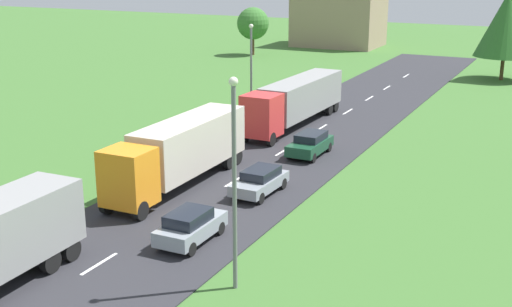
# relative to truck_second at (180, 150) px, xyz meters

# --- Properties ---
(road) EXTENTS (10.00, 140.00, 0.06)m
(road) POSITION_rel_truck_second_xyz_m (2.48, -9.31, -2.15)
(road) COLOR #2B2B30
(road) RESTS_ON ground
(lane_marking_centre) EXTENTS (0.16, 117.80, 0.01)m
(lane_marking_centre) POSITION_rel_truck_second_xyz_m (2.48, -14.49, -2.12)
(lane_marking_centre) COLOR white
(lane_marking_centre) RESTS_ON road
(truck_second) EXTENTS (2.58, 11.94, 3.70)m
(truck_second) POSITION_rel_truck_second_xyz_m (0.00, 0.00, 0.00)
(truck_second) COLOR orange
(truck_second) RESTS_ON road
(truck_third) EXTENTS (2.83, 13.90, 3.52)m
(truck_third) POSITION_rel_truck_second_xyz_m (0.28, 16.35, -0.07)
(truck_third) COLOR red
(truck_third) RESTS_ON road
(car_third) EXTENTS (1.83, 3.95, 1.57)m
(car_third) POSITION_rel_truck_second_xyz_m (4.83, -6.79, -1.31)
(car_third) COLOR #8C939E
(car_third) RESTS_ON road
(car_fourth) EXTENTS (1.92, 4.16, 1.44)m
(car_fourth) POSITION_rel_truck_second_xyz_m (4.80, 0.67, -1.37)
(car_fourth) COLOR #8C939E
(car_fourth) RESTS_ON road
(car_fifth) EXTENTS (1.90, 4.25, 1.52)m
(car_fifth) POSITION_rel_truck_second_xyz_m (4.49, 9.04, -1.33)
(car_fifth) COLOR #19472D
(car_fifth) RESTS_ON road
(lamppost_second) EXTENTS (0.36, 0.36, 8.64)m
(lamppost_second) POSITION_rel_truck_second_xyz_m (8.77, -9.76, 2.62)
(lamppost_second) COLOR slate
(lamppost_second) RESTS_ON ground
(lamppost_third) EXTENTS (0.36, 0.36, 7.75)m
(lamppost_third) POSITION_rel_truck_second_xyz_m (-4.07, 17.27, 2.16)
(lamppost_third) COLOR slate
(lamppost_third) RESTS_ON ground
(tree_birch) EXTENTS (6.44, 6.44, 9.65)m
(tree_birch) POSITION_rel_truck_second_xyz_m (12.34, 45.51, 3.91)
(tree_birch) COLOR #513823
(tree_birch) RESTS_ON ground
(tree_pine) EXTENTS (4.34, 4.34, 6.43)m
(tree_pine) POSITION_rel_truck_second_xyz_m (-20.69, 50.92, 2.07)
(tree_pine) COLOR #513823
(tree_pine) RESTS_ON ground
(distant_building) EXTENTS (12.32, 9.37, 8.04)m
(distant_building) POSITION_rel_truck_second_xyz_m (-13.55, 65.46, 1.84)
(distant_building) COLOR #9E846B
(distant_building) RESTS_ON ground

